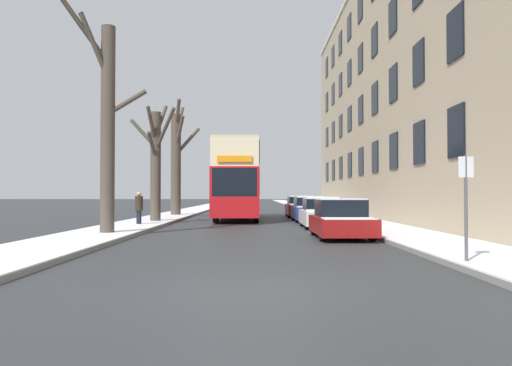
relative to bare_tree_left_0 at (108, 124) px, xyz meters
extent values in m
plane|color=#303335|center=(5.41, -10.28, -4.20)|extent=(320.00, 320.00, 0.00)
cube|color=gray|center=(-0.28, 42.72, -4.13)|extent=(2.80, 130.00, 0.13)
cube|color=white|center=(-0.28, 42.72, -4.05)|extent=(2.78, 130.00, 0.03)
cube|color=gray|center=(11.11, 42.72, -4.13)|extent=(2.80, 130.00, 0.13)
cube|color=white|center=(11.11, 42.72, -4.05)|extent=(2.78, 130.00, 0.03)
cube|color=tan|center=(17.01, 14.28, 4.31)|extent=(9.00, 39.94, 17.03)
cube|color=black|center=(12.48, -1.34, -0.45)|extent=(0.08, 1.40, 1.80)
cube|color=black|center=(12.48, 2.56, -0.45)|extent=(0.08, 1.40, 1.80)
cube|color=black|center=(12.48, 6.47, -0.45)|extent=(0.08, 1.40, 1.80)
cube|color=black|center=(12.48, 10.37, -0.45)|extent=(0.08, 1.40, 1.80)
cube|color=black|center=(12.48, 14.28, -0.45)|extent=(0.08, 1.40, 1.80)
cube|color=black|center=(12.48, 18.18, -0.45)|extent=(0.08, 1.40, 1.80)
cube|color=black|center=(12.48, 22.09, -0.45)|extent=(0.08, 1.40, 1.80)
cube|color=black|center=(12.48, 25.99, -0.45)|extent=(0.08, 1.40, 1.80)
cube|color=black|center=(12.48, 29.90, -0.45)|extent=(0.08, 1.40, 1.80)
cube|color=black|center=(12.48, -1.34, 2.95)|extent=(0.08, 1.40, 1.80)
cube|color=black|center=(12.48, 2.56, 2.95)|extent=(0.08, 1.40, 1.80)
cube|color=black|center=(12.48, 6.47, 2.95)|extent=(0.08, 1.40, 1.80)
cube|color=black|center=(12.48, 10.37, 2.95)|extent=(0.08, 1.40, 1.80)
cube|color=black|center=(12.48, 14.28, 2.95)|extent=(0.08, 1.40, 1.80)
cube|color=black|center=(12.48, 18.18, 2.95)|extent=(0.08, 1.40, 1.80)
cube|color=black|center=(12.48, 22.09, 2.95)|extent=(0.08, 1.40, 1.80)
cube|color=black|center=(12.48, 25.99, 2.95)|extent=(0.08, 1.40, 1.80)
cube|color=black|center=(12.48, 29.90, 2.95)|extent=(0.08, 1.40, 1.80)
cube|color=black|center=(12.48, 6.47, 6.36)|extent=(0.08, 1.40, 1.80)
cube|color=black|center=(12.48, 10.37, 6.36)|extent=(0.08, 1.40, 1.80)
cube|color=black|center=(12.48, 14.28, 6.36)|extent=(0.08, 1.40, 1.80)
cube|color=black|center=(12.48, 18.18, 6.36)|extent=(0.08, 1.40, 1.80)
cube|color=black|center=(12.48, 22.09, 6.36)|extent=(0.08, 1.40, 1.80)
cube|color=black|center=(12.48, 25.99, 6.36)|extent=(0.08, 1.40, 1.80)
cube|color=black|center=(12.48, 29.90, 6.36)|extent=(0.08, 1.40, 1.80)
cube|color=black|center=(12.48, 14.28, 9.76)|extent=(0.08, 1.40, 1.80)
cube|color=black|center=(12.48, 18.18, 9.76)|extent=(0.08, 1.40, 1.80)
cube|color=black|center=(12.48, 22.09, 9.76)|extent=(0.08, 1.40, 1.80)
cube|color=black|center=(12.48, 25.99, 9.76)|extent=(0.08, 1.40, 1.80)
cube|color=black|center=(12.48, 29.90, 9.76)|extent=(0.08, 1.40, 1.80)
cylinder|color=#4C4238|center=(0.02, 0.03, -0.26)|extent=(0.52, 0.52, 7.87)
cylinder|color=#4C4238|center=(-0.36, -0.39, 2.80)|extent=(1.00, 1.08, 2.28)
cylinder|color=#4C4238|center=(0.71, 0.13, 0.83)|extent=(1.50, 0.38, 1.05)
cylinder|color=#4C4238|center=(-0.63, -0.52, 3.26)|extent=(1.54, 1.33, 2.13)
cylinder|color=#4C4238|center=(0.14, 8.32, -1.19)|extent=(0.56, 0.56, 6.02)
cylinder|color=#4C4238|center=(0.35, 8.67, 1.38)|extent=(0.68, 0.95, 1.81)
cylinder|color=#4C4238|center=(0.04, 7.80, 1.02)|extent=(0.43, 1.26, 1.97)
cylinder|color=#4C4238|center=(-0.54, 8.40, 0.65)|extent=(1.52, 0.35, 1.63)
cylinder|color=#4C4238|center=(0.07, 7.74, -0.06)|extent=(0.34, 1.34, 1.45)
cylinder|color=#4C4238|center=(0.75, 7.63, 0.78)|extent=(1.46, 1.62, 2.18)
cylinder|color=#4C4238|center=(-0.07, 16.43, -0.59)|extent=(0.69, 0.69, 7.22)
cylinder|color=#4C4238|center=(0.61, 17.42, 1.20)|extent=(1.64, 2.25, 2.24)
cylinder|color=#4C4238|center=(0.08, 17.01, 2.69)|extent=(0.58, 1.42, 2.06)
cylinder|color=#4C4238|center=(0.26, 15.84, 1.67)|extent=(0.97, 1.47, 2.20)
cylinder|color=#4C4238|center=(0.12, 15.92, 2.96)|extent=(0.68, 1.30, 1.98)
cube|color=red|center=(4.45, 12.18, -2.52)|extent=(2.58, 10.09, 2.68)
cube|color=beige|center=(4.45, 12.18, -0.41)|extent=(2.53, 9.89, 1.53)
cube|color=beige|center=(4.45, 12.18, 0.41)|extent=(2.53, 9.89, 0.12)
cube|color=black|center=(4.45, 12.18, -1.99)|extent=(2.61, 8.88, 1.40)
cube|color=black|center=(4.45, 12.18, -0.34)|extent=(2.61, 8.88, 1.16)
cube|color=black|center=(4.45, 7.16, -1.99)|extent=(2.32, 0.06, 1.47)
cube|color=orange|center=(4.45, 7.15, -0.79)|extent=(1.81, 0.05, 0.32)
cylinder|color=black|center=(3.33, 9.15, -3.71)|extent=(0.30, 0.98, 0.98)
cylinder|color=black|center=(5.57, 9.15, -3.71)|extent=(0.30, 0.98, 0.98)
cylinder|color=black|center=(3.33, 15.00, -3.71)|extent=(0.30, 0.98, 0.98)
cylinder|color=black|center=(5.57, 15.00, -3.71)|extent=(0.30, 0.98, 0.98)
cube|color=maroon|center=(8.61, -0.58, -3.74)|extent=(1.89, 4.17, 0.59)
cube|color=black|center=(8.61, -0.41, -3.13)|extent=(1.62, 2.08, 0.62)
cube|color=white|center=(8.61, -0.41, -2.80)|extent=(1.58, 1.98, 0.04)
cube|color=white|center=(8.61, -2.06, -3.43)|extent=(1.70, 1.09, 0.03)
cylinder|color=black|center=(7.78, -1.83, -3.87)|extent=(0.20, 0.66, 0.66)
cylinder|color=black|center=(9.45, -1.83, -3.87)|extent=(0.20, 0.66, 0.66)
cylinder|color=black|center=(7.78, 0.67, -3.87)|extent=(0.20, 0.66, 0.66)
cylinder|color=black|center=(9.45, 0.67, -3.87)|extent=(0.20, 0.66, 0.66)
cube|color=silver|center=(8.61, 4.95, -3.71)|extent=(1.76, 4.00, 0.65)
cube|color=black|center=(8.61, 5.11, -3.11)|extent=(1.52, 2.00, 0.54)
cube|color=white|center=(8.61, 5.11, -2.80)|extent=(1.48, 1.90, 0.09)
cube|color=white|center=(8.61, 3.53, -3.35)|extent=(1.59, 1.04, 0.08)
cylinder|color=black|center=(7.84, 3.75, -3.87)|extent=(0.20, 0.67, 0.67)
cylinder|color=black|center=(9.38, 3.75, -3.87)|extent=(0.20, 0.67, 0.67)
cylinder|color=black|center=(7.84, 6.15, -3.87)|extent=(0.20, 0.67, 0.67)
cylinder|color=black|center=(9.38, 6.15, -3.87)|extent=(0.20, 0.67, 0.67)
cube|color=navy|center=(8.61, 10.58, -3.69)|extent=(1.75, 4.50, 0.68)
cube|color=black|center=(8.61, 10.76, -3.08)|extent=(1.50, 2.25, 0.53)
cube|color=white|center=(8.61, 10.76, -2.78)|extent=(1.47, 2.14, 0.08)
cube|color=white|center=(8.61, 8.99, -3.31)|extent=(1.57, 1.17, 0.06)
cylinder|color=black|center=(7.85, 9.23, -3.87)|extent=(0.20, 0.66, 0.66)
cylinder|color=black|center=(9.38, 9.23, -3.87)|extent=(0.20, 0.66, 0.66)
cylinder|color=black|center=(7.85, 11.93, -3.87)|extent=(0.20, 0.66, 0.66)
cylinder|color=black|center=(9.38, 11.93, -3.87)|extent=(0.20, 0.66, 0.66)
cube|color=maroon|center=(8.61, 16.17, -3.68)|extent=(1.85, 4.44, 0.71)
cube|color=black|center=(8.61, 16.35, -3.06)|extent=(1.59, 2.22, 0.52)
cube|color=white|center=(8.61, 16.35, -2.76)|extent=(1.55, 2.11, 0.08)
cube|color=white|center=(8.61, 14.59, -3.29)|extent=(1.67, 1.16, 0.07)
cylinder|color=black|center=(7.80, 14.84, -3.90)|extent=(0.20, 0.61, 0.61)
cylinder|color=black|center=(9.43, 14.84, -3.90)|extent=(0.20, 0.61, 0.61)
cylinder|color=black|center=(7.80, 17.50, -3.90)|extent=(0.20, 0.61, 0.61)
cylinder|color=black|center=(9.43, 17.50, -3.90)|extent=(0.20, 0.61, 0.61)
cylinder|color=black|center=(0.01, 5.25, -3.80)|extent=(0.18, 0.18, 0.79)
cylinder|color=black|center=(-0.09, 5.39, -3.80)|extent=(0.18, 0.18, 0.79)
cylinder|color=#2D2319|center=(-0.04, 5.32, -3.06)|extent=(0.37, 0.37, 0.69)
sphere|color=tan|center=(-0.04, 5.32, -2.60)|extent=(0.22, 0.22, 0.22)
cylinder|color=#4C4F54|center=(10.01, -7.96, -3.00)|extent=(0.07, 0.07, 2.40)
cube|color=silver|center=(10.01, -7.98, -2.05)|extent=(0.32, 0.02, 0.44)
camera|label=1|loc=(5.56, -18.51, -2.63)|focal=35.00mm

